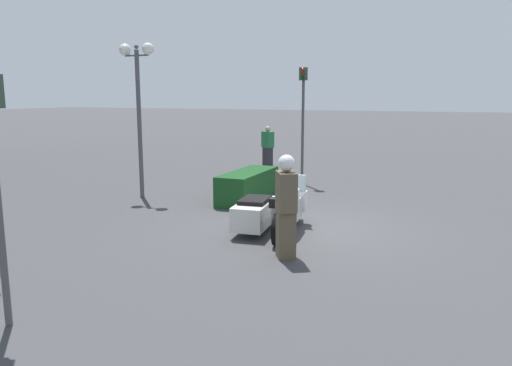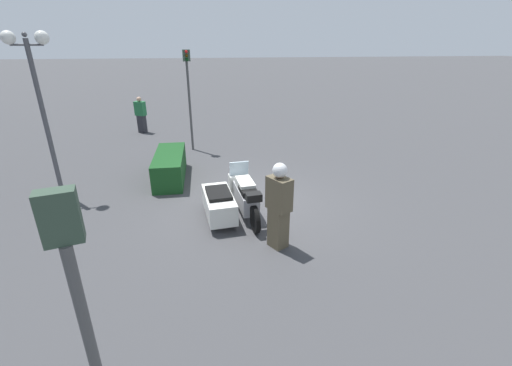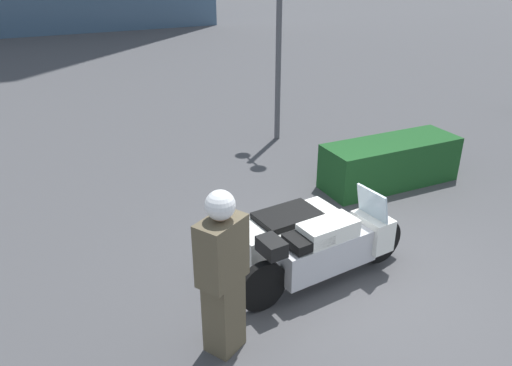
{
  "view_description": "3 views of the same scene",
  "coord_description": "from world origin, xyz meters",
  "views": [
    {
      "loc": [
        -10.28,
        -3.13,
        2.91
      ],
      "look_at": [
        -0.76,
        0.79,
        1.07
      ],
      "focal_mm": 35.0,
      "sensor_mm": 36.0,
      "label": 1
    },
    {
      "loc": [
        -8.19,
        1.02,
        4.07
      ],
      "look_at": [
        -0.97,
        -0.03,
        1.01
      ],
      "focal_mm": 24.0,
      "sensor_mm": 36.0,
      "label": 2
    },
    {
      "loc": [
        -3.55,
        -4.22,
        3.9
      ],
      "look_at": [
        -1.18,
        0.81,
        1.28
      ],
      "focal_mm": 35.0,
      "sensor_mm": 36.0,
      "label": 3
    }
  ],
  "objects": [
    {
      "name": "hedge_bush_curbside",
      "position": [
        2.16,
        2.23,
        0.41
      ],
      "size": [
        2.53,
        0.86,
        0.82
      ],
      "primitive_type": "cube",
      "color": "#19471E",
      "rests_on": "ground"
    },
    {
      "name": "traffic_light_far",
      "position": [
        -5.95,
        2.05,
        2.09
      ],
      "size": [
        0.22,
        0.29,
        3.14
      ],
      "rotation": [
        0.0,
        0.0,
        0.26
      ],
      "color": "#4C4C4C",
      "rests_on": "ground"
    },
    {
      "name": "twin_lamp_post",
      "position": [
        1.43,
        5.21,
        3.18
      ],
      "size": [
        0.32,
        1.08,
        4.28
      ],
      "color": "#4C4C51",
      "rests_on": "ground"
    },
    {
      "name": "ground_plane",
      "position": [
        0.0,
        0.0,
        0.0
      ],
      "size": [
        160.0,
        160.0,
        0.0
      ],
      "primitive_type": "plane",
      "color": "#424244"
    },
    {
      "name": "police_motorcycle",
      "position": [
        -0.52,
        0.56,
        0.46
      ],
      "size": [
        2.53,
        1.36,
        1.15
      ],
      "rotation": [
        0.0,
        0.0,
        0.11
      ],
      "color": "black",
      "rests_on": "ground"
    },
    {
      "name": "officer_rider",
      "position": [
        -2.09,
        -0.34,
        0.99
      ],
      "size": [
        0.6,
        0.52,
        1.87
      ],
      "rotation": [
        0.0,
        0.0,
        2.1
      ],
      "color": "brown",
      "rests_on": "ground"
    },
    {
      "name": "traffic_light_near",
      "position": [
        5.19,
        1.61,
        2.43
      ],
      "size": [
        0.22,
        0.28,
        3.74
      ],
      "rotation": [
        0.0,
        0.0,
        3.3
      ],
      "color": "#4C4C4C",
      "rests_on": "ground"
    },
    {
      "name": "pedestrian_bystander",
      "position": [
        8.36,
        4.03,
        0.83
      ],
      "size": [
        0.47,
        0.55,
        1.66
      ],
      "rotation": [
        0.0,
        0.0,
        -0.48
      ],
      "color": "#2D2D33",
      "rests_on": "ground"
    }
  ]
}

